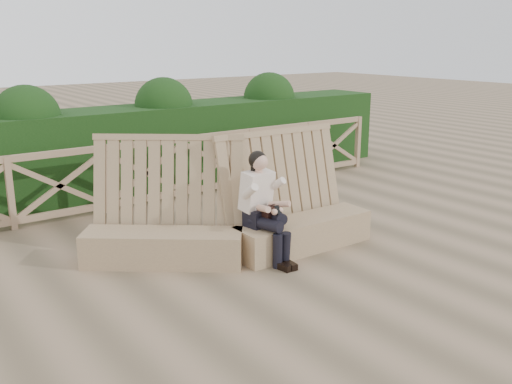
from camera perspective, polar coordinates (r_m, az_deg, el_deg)
ground at (r=6.97m, az=1.84°, el=-7.89°), size 60.00×60.00×0.00m
bench at (r=7.38m, az=-2.23°, el=-3.33°), size 3.67×1.88×1.55m
woman at (r=7.12m, az=0.72°, el=-1.11°), size 0.43×0.87×1.38m
guardrail at (r=9.66m, az=-10.98°, el=1.88°), size 10.10×0.09×1.10m
hedge at (r=10.70m, az=-13.81°, el=4.08°), size 12.00×1.20×1.50m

